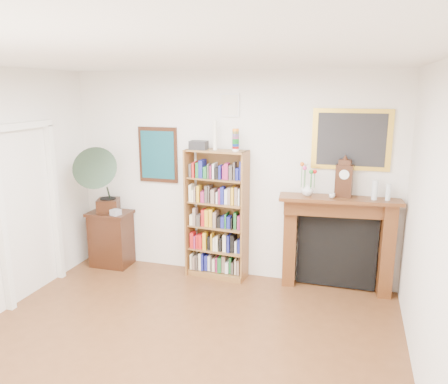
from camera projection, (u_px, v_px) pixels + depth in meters
name	position (u px, v px, depth m)	size (l,w,h in m)	color
room	(147.00, 233.00, 3.59)	(4.51, 5.01, 2.81)	#59341B
door_casing	(29.00, 197.00, 5.36)	(0.08, 1.02, 2.17)	white
teal_poster	(158.00, 155.00, 6.14)	(0.58, 0.04, 0.78)	black
small_picture	(230.00, 105.00, 5.68)	(0.26, 0.04, 0.30)	white
gilt_painting	(351.00, 140.00, 5.34)	(0.95, 0.04, 0.75)	gold
bookshelf	(217.00, 208.00, 5.90)	(0.84, 0.37, 2.04)	brown
side_cabinet	(111.00, 239.00, 6.42)	(0.60, 0.44, 0.82)	black
fireplace	(337.00, 235.00, 5.57)	(1.51, 0.50, 1.25)	#462210
gramophone	(100.00, 176.00, 6.09)	(0.81, 0.89, 0.97)	black
cd_stack	(116.00, 212.00, 6.16)	(0.12, 0.12, 0.08)	silver
mantel_clock	(344.00, 179.00, 5.37)	(0.21, 0.14, 0.47)	black
flower_vase	(307.00, 189.00, 5.47)	(0.15, 0.15, 0.16)	silver
teacup	(332.00, 196.00, 5.36)	(0.07, 0.07, 0.06)	silver
bottle_left	(375.00, 190.00, 5.26)	(0.07, 0.07, 0.24)	silver
bottle_right	(388.00, 192.00, 5.23)	(0.06, 0.06, 0.20)	silver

